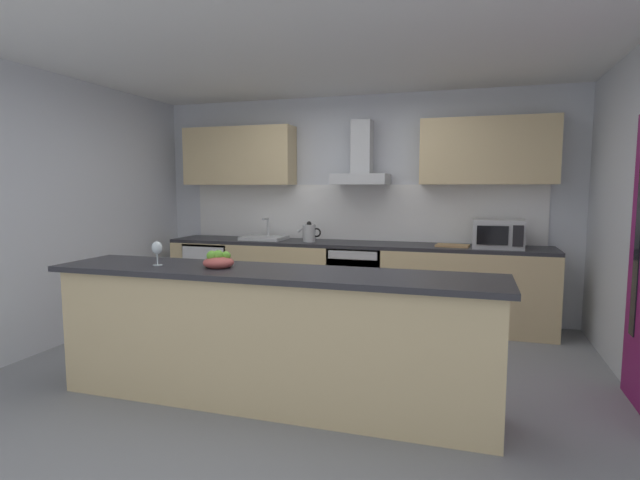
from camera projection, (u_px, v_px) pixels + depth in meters
ground at (304, 370)px, 4.17m from camera, size 5.96×4.91×0.02m
ceiling at (303, 50)px, 3.89m from camera, size 5.96×4.91×0.02m
wall_back at (358, 206)px, 5.95m from camera, size 5.96×0.12×2.60m
wall_left at (56, 211)px, 4.78m from camera, size 0.12×4.91×2.60m
backsplash_tile at (357, 212)px, 5.89m from camera, size 4.22×0.02×0.66m
counter_back at (350, 281)px, 5.68m from camera, size 4.36×0.60×0.90m
counter_island at (270, 337)px, 3.46m from camera, size 3.20×0.64×0.96m
upper_cabinets at (354, 154)px, 5.66m from camera, size 4.31×0.32×0.70m
oven at (358, 281)px, 5.62m from camera, size 0.60×0.62×0.80m
refrigerator at (215, 276)px, 6.16m from camera, size 0.58×0.60×0.85m
microwave at (498, 234)px, 5.10m from camera, size 0.50×0.38×0.30m
sink at (264, 237)px, 5.92m from camera, size 0.50×0.40×0.26m
kettle at (309, 233)px, 5.70m from camera, size 0.29×0.15×0.24m
range_hood at (361, 164)px, 5.60m from camera, size 0.62×0.45×0.72m
wine_glass at (157, 249)px, 3.60m from camera, size 0.08×0.08×0.18m
fruit_bowl at (218, 261)px, 3.51m from camera, size 0.22×0.22×0.13m
chopping_board at (453, 246)px, 5.25m from camera, size 0.36×0.25×0.02m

